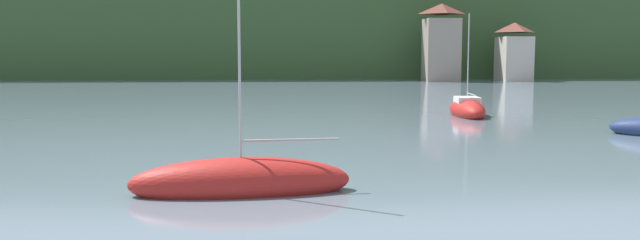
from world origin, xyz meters
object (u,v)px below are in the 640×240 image
shore_building_westcentral (514,53)px  sailboat_far_1 (467,109)px  shore_building_west (441,44)px  sailboat_mid_3 (241,182)px

shore_building_westcentral → sailboat_far_1: (-20.85, -48.06, -3.53)m
shore_building_west → sailboat_mid_3: size_ratio=1.38×
shore_building_westcentral → sailboat_mid_3: shore_building_westcentral is taller
shore_building_westcentral → sailboat_mid_3: bearing=-115.9°
sailboat_far_1 → shore_building_west: bearing=-7.6°
sailboat_far_1 → sailboat_mid_3: bearing=153.8°
sailboat_mid_3 → shore_building_westcentral: bearing=-121.2°
shore_building_west → sailboat_far_1: size_ratio=1.55×
shore_building_west → sailboat_mid_3: 73.35m
shore_building_west → shore_building_westcentral: 10.44m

